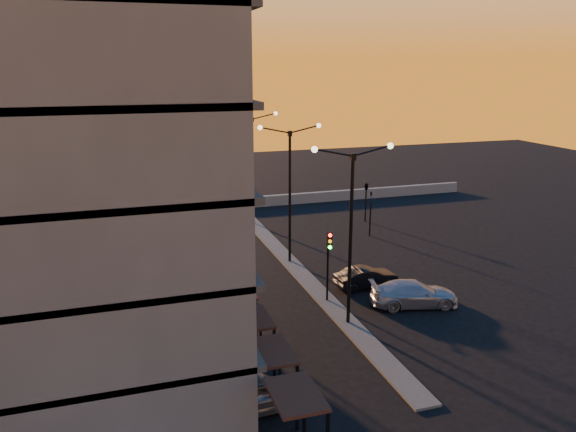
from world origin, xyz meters
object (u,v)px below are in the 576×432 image
at_px(car_sedan, 366,277).
at_px(car_wagon, 414,294).
at_px(car_hatchback, 257,393).
at_px(streetlamp_mid, 290,183).
at_px(traffic_light_main, 329,255).

height_order(car_sedan, car_wagon, car_wagon).
height_order(car_hatchback, car_sedan, car_hatchback).
relative_size(car_hatchback, car_sedan, 1.10).
relative_size(streetlamp_mid, car_hatchback, 2.20).
bearing_deg(car_sedan, traffic_light_main, 111.23).
relative_size(streetlamp_mid, car_wagon, 1.92).
relative_size(traffic_light_main, car_sedan, 1.08).
bearing_deg(traffic_light_main, streetlamp_mid, 90.00).
bearing_deg(streetlamp_mid, car_wagon, -63.30).
xyz_separation_m(car_sedan, car_wagon, (1.42, -3.25, 0.07)).
relative_size(streetlamp_mid, traffic_light_main, 2.24).
xyz_separation_m(streetlamp_mid, car_hatchback, (-6.50, -15.89, -4.86)).
bearing_deg(traffic_light_main, car_wagon, -22.01).
bearing_deg(car_sedan, car_hatchback, 133.06).
distance_m(traffic_light_main, car_wagon, 5.32).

